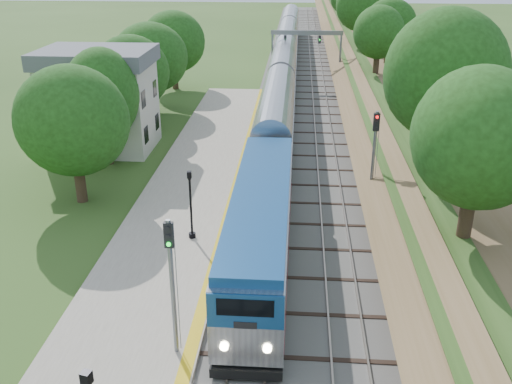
# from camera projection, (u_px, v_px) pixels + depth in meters

# --- Properties ---
(trackbed) EXTENTS (9.50, 170.00, 0.28)m
(trackbed) POSITION_uv_depth(u_px,v_px,m) (301.00, 74.00, 73.13)
(trackbed) COLOR #4C4944
(trackbed) RESTS_ON ground
(platform) EXTENTS (6.40, 68.00, 0.38)m
(platform) POSITION_uv_depth(u_px,v_px,m) (177.00, 227.00, 33.33)
(platform) COLOR gray
(platform) RESTS_ON ground
(yellow_stripe) EXTENTS (0.55, 68.00, 0.01)m
(yellow_stripe) POSITION_uv_depth(u_px,v_px,m) (225.00, 225.00, 33.06)
(yellow_stripe) COLOR gold
(yellow_stripe) RESTS_ON platform
(embankment) EXTENTS (10.64, 170.00, 11.70)m
(embankment) POSITION_uv_depth(u_px,v_px,m) (368.00, 60.00, 71.81)
(embankment) COLOR brown
(embankment) RESTS_ON ground
(station_building) EXTENTS (8.60, 6.60, 8.00)m
(station_building) POSITION_uv_depth(u_px,v_px,m) (100.00, 99.00, 45.17)
(station_building) COLOR beige
(station_building) RESTS_ON ground
(signal_gantry) EXTENTS (8.40, 0.38, 6.20)m
(signal_gantry) POSITION_uv_depth(u_px,v_px,m) (306.00, 43.00, 66.62)
(signal_gantry) COLOR slate
(signal_gantry) RESTS_ON ground
(trees_behind_platform) EXTENTS (7.82, 53.32, 7.21)m
(trees_behind_platform) POSITION_uv_depth(u_px,v_px,m) (95.00, 129.00, 36.27)
(trees_behind_platform) COLOR #332316
(trees_behind_platform) RESTS_ON ground
(train) EXTENTS (2.84, 94.51, 4.17)m
(train) POSITION_uv_depth(u_px,v_px,m) (283.00, 74.00, 63.09)
(train) COLOR black
(train) RESTS_ON trackbed
(lamppost_far) EXTENTS (0.39, 0.39, 3.93)m
(lamppost_far) POSITION_uv_depth(u_px,v_px,m) (191.00, 209.00, 31.01)
(lamppost_far) COLOR black
(lamppost_far) RESTS_ON platform
(signal_platform) EXTENTS (0.34, 0.27, 5.85)m
(signal_platform) POSITION_uv_depth(u_px,v_px,m) (172.00, 274.00, 21.42)
(signal_platform) COLOR slate
(signal_platform) RESTS_ON platform
(signal_farside) EXTENTS (0.36, 0.28, 6.49)m
(signal_farside) POSITION_uv_depth(u_px,v_px,m) (374.00, 153.00, 33.46)
(signal_farside) COLOR slate
(signal_farside) RESTS_ON ground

